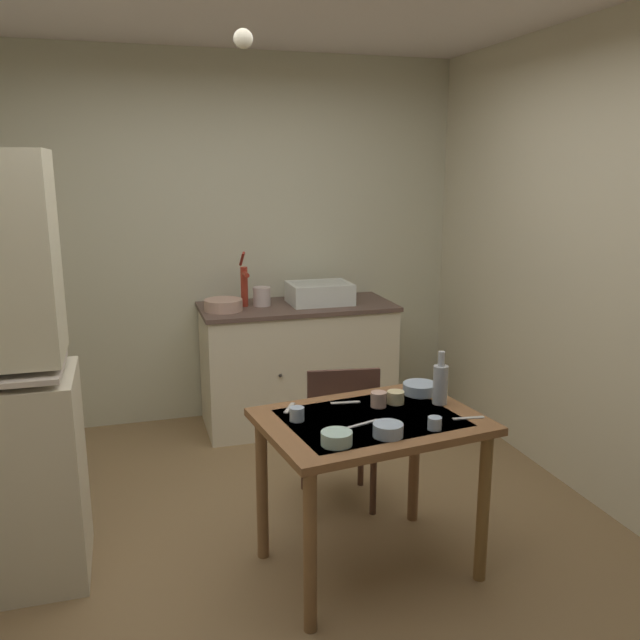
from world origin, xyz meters
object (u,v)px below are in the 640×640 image
object	(u,v)px
dining_table	(371,442)
teacup_mint	(297,414)
hand_pump	(244,283)
mixing_bowl_counter	(223,305)
chair_far_side	(339,431)
serving_bowl_wide	(420,388)
sink_basin	(320,293)
glass_bottle	(440,383)

from	to	relation	value
dining_table	teacup_mint	world-z (taller)	teacup_mint
dining_table	teacup_mint	xyz separation A→B (m)	(-0.33, 0.06, 0.15)
hand_pump	dining_table	distance (m)	1.98
mixing_bowl_counter	chair_far_side	size ratio (longest dim) A/B	0.31
hand_pump	mixing_bowl_counter	size ratio (longest dim) A/B	1.49
hand_pump	serving_bowl_wide	bearing A→B (deg)	-71.17
chair_far_side	serving_bowl_wide	distance (m)	0.57
sink_basin	serving_bowl_wide	bearing A→B (deg)	-88.74
serving_bowl_wide	teacup_mint	distance (m)	0.70
hand_pump	chair_far_side	distance (m)	1.49
dining_table	teacup_mint	size ratio (longest dim) A/B	16.01
teacup_mint	glass_bottle	distance (m)	0.71
hand_pump	mixing_bowl_counter	bearing A→B (deg)	-150.08
sink_basin	mixing_bowl_counter	xyz separation A→B (m)	(-0.70, -0.05, -0.04)
hand_pump	dining_table	xyz separation A→B (m)	(0.23, -1.92, -0.42)
mixing_bowl_counter	hand_pump	bearing A→B (deg)	29.92
mixing_bowl_counter	glass_bottle	xyz separation A→B (m)	(0.77, -1.74, -0.07)
sink_basin	chair_far_side	size ratio (longest dim) A/B	0.53
mixing_bowl_counter	teacup_mint	bearing A→B (deg)	-87.97
mixing_bowl_counter	dining_table	size ratio (longest dim) A/B	0.25
dining_table	teacup_mint	bearing A→B (deg)	169.57
dining_table	serving_bowl_wide	xyz separation A→B (m)	(0.35, 0.24, 0.14)
hand_pump	teacup_mint	distance (m)	1.88
hand_pump	glass_bottle	xyz separation A→B (m)	(0.60, -1.84, -0.20)
dining_table	glass_bottle	xyz separation A→B (m)	(0.38, 0.08, 0.22)
sink_basin	chair_far_side	distance (m)	1.41
mixing_bowl_counter	chair_far_side	world-z (taller)	mixing_bowl_counter
chair_far_side	hand_pump	bearing A→B (deg)	101.48
mixing_bowl_counter	dining_table	world-z (taller)	mixing_bowl_counter
sink_basin	hand_pump	size ratio (longest dim) A/B	1.13
chair_far_side	serving_bowl_wide	bearing A→B (deg)	-49.14
hand_pump	glass_bottle	distance (m)	1.95
sink_basin	glass_bottle	distance (m)	1.80
sink_basin	glass_bottle	size ratio (longest dim) A/B	1.71
teacup_mint	glass_bottle	bearing A→B (deg)	1.43
teacup_mint	chair_far_side	bearing A→B (deg)	54.60
dining_table	glass_bottle	bearing A→B (deg)	11.67
sink_basin	dining_table	bearing A→B (deg)	-99.45
chair_far_side	teacup_mint	bearing A→B (deg)	-125.40
mixing_bowl_counter	serving_bowl_wide	bearing A→B (deg)	-65.02
sink_basin	hand_pump	distance (m)	0.55
hand_pump	serving_bowl_wide	xyz separation A→B (m)	(0.57, -1.68, -0.28)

